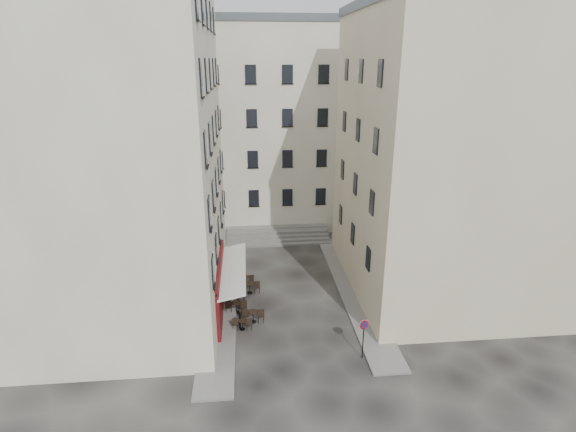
{
  "coord_description": "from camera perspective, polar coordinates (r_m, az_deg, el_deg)",
  "views": [
    {
      "loc": [
        -2.57,
        -24.22,
        15.24
      ],
      "look_at": [
        0.1,
        4.0,
        5.25
      ],
      "focal_mm": 28.0,
      "sensor_mm": 36.0,
      "label": 1
    }
  ],
  "objects": [
    {
      "name": "bistro_table_a",
      "position": [
        27.42,
        -5.84,
        -13.42
      ],
      "size": [
        1.17,
        0.55,
        0.82
      ],
      "color": "black",
      "rests_on": "ground"
    },
    {
      "name": "sidewalk_left",
      "position": [
        32.11,
        -8.31,
        -9.03
      ],
      "size": [
        2.0,
        22.0,
        0.12
      ],
      "primitive_type": "cube",
      "color": "slate",
      "rests_on": "ground"
    },
    {
      "name": "building_back",
      "position": [
        43.66,
        -3.37,
        11.57
      ],
      "size": [
        18.2,
        10.2,
        18.6
      ],
      "color": "beige",
      "rests_on": "ground"
    },
    {
      "name": "bollard_near",
      "position": [
        27.5,
        -6.14,
        -13.06
      ],
      "size": [
        0.12,
        0.12,
        0.98
      ],
      "color": "black",
      "rests_on": "ground"
    },
    {
      "name": "stone_steps",
      "position": [
        39.76,
        -1.31,
        -2.51
      ],
      "size": [
        9.0,
        3.15,
        0.8
      ],
      "color": "slate",
      "rests_on": "ground"
    },
    {
      "name": "no_parking_sign",
      "position": [
        24.7,
        9.6,
        -14.27
      ],
      "size": [
        0.52,
        0.18,
        2.33
      ],
      "rotation": [
        0.0,
        0.0,
        0.27
      ],
      "color": "black",
      "rests_on": "ground"
    },
    {
      "name": "bistro_table_e",
      "position": [
        32.26,
        -5.37,
        -8.04
      ],
      "size": [
        1.15,
        0.54,
        0.81
      ],
      "color": "black",
      "rests_on": "ground"
    },
    {
      "name": "building_left",
      "position": [
        28.78,
        -21.55,
        8.2
      ],
      "size": [
        12.2,
        16.2,
        20.6
      ],
      "color": "beige",
      "rests_on": "ground"
    },
    {
      "name": "bistro_table_c",
      "position": [
        29.02,
        -6.59,
        -11.29
      ],
      "size": [
        1.35,
        0.63,
        0.95
      ],
      "color": "black",
      "rests_on": "ground"
    },
    {
      "name": "sidewalk_right",
      "position": [
        31.96,
        8.15,
        -9.16
      ],
      "size": [
        2.0,
        18.0,
        0.12
      ],
      "primitive_type": "cube",
      "color": "slate",
      "rests_on": "ground"
    },
    {
      "name": "bollard_mid",
      "position": [
        30.52,
        -6.1,
        -9.54
      ],
      "size": [
        0.12,
        0.12,
        0.98
      ],
      "color": "black",
      "rests_on": "ground"
    },
    {
      "name": "bollard_far",
      "position": [
        33.62,
        -6.06,
        -6.66
      ],
      "size": [
        0.12,
        0.12,
        0.98
      ],
      "color": "black",
      "rests_on": "ground"
    },
    {
      "name": "bistro_table_d",
      "position": [
        31.12,
        -4.88,
        -8.95
      ],
      "size": [
        1.39,
        0.65,
        0.97
      ],
      "color": "black",
      "rests_on": "ground"
    },
    {
      "name": "pedestrian",
      "position": [
        29.03,
        -6.04,
        -10.18
      ],
      "size": [
        0.71,
        0.48,
        1.92
      ],
      "primitive_type": "imported",
      "rotation": [
        0.0,
        0.0,
        3.17
      ],
      "color": "black",
      "rests_on": "ground"
    },
    {
      "name": "building_right",
      "position": [
        31.22,
        19.62,
        7.34
      ],
      "size": [
        12.2,
        14.2,
        18.6
      ],
      "color": "#C0B08F",
      "rests_on": "ground"
    },
    {
      "name": "bistro_table_b",
      "position": [
        28.01,
        -4.46,
        -12.44
      ],
      "size": [
        1.35,
        0.64,
        0.95
      ],
      "color": "black",
      "rests_on": "ground"
    },
    {
      "name": "ground",
      "position": [
        28.74,
        0.56,
        -12.62
      ],
      "size": [
        90.0,
        90.0,
        0.0
      ],
      "primitive_type": "plane",
      "color": "black",
      "rests_on": "ground"
    },
    {
      "name": "cafe_storefront",
      "position": [
        28.6,
        -8.37,
        -8.67
      ],
      "size": [
        1.74,
        7.3,
        3.5
      ],
      "color": "#41090F",
      "rests_on": "ground"
    }
  ]
}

